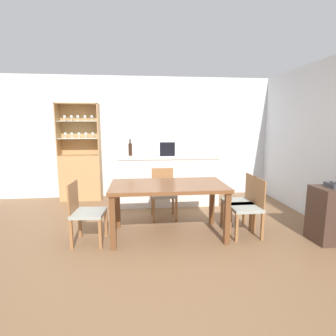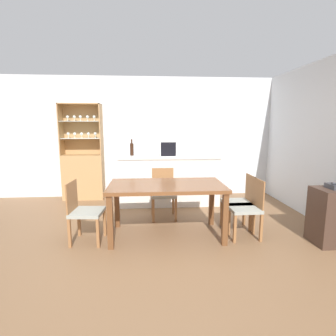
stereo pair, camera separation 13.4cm
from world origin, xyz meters
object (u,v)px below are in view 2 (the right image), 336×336
at_px(dining_chair_side_right_near, 247,208).
at_px(microwave, 171,148).
at_px(dining_chair_side_right_far, 240,202).
at_px(wine_bottle, 132,149).
at_px(display_cabinet, 84,170).
at_px(telephone, 336,186).
at_px(side_cabinet, 334,216).
at_px(dining_table, 166,190).
at_px(dining_chair_side_left_near, 84,211).
at_px(dining_chair_head_far, 163,193).

distance_m(dining_chair_side_right_near, microwave, 2.00).
bearing_deg(dining_chair_side_right_far, wine_bottle, 46.28).
height_order(display_cabinet, telephone, display_cabinet).
relative_size(side_cabinet, telephone, 3.72).
xyz_separation_m(display_cabinet, dining_table, (1.61, -2.02, 0.05)).
relative_size(dining_chair_side_right_far, wine_bottle, 2.53).
relative_size(dining_chair_side_right_near, microwave, 1.84).
distance_m(dining_table, telephone, 2.19).
distance_m(dining_table, wine_bottle, 1.84).
bearing_deg(dining_chair_side_right_far, dining_table, 95.95).
bearing_deg(side_cabinet, wine_bottle, 142.45).
bearing_deg(dining_chair_side_right_near, microwave, 28.01).
height_order(display_cabinet, dining_chair_side_right_far, display_cabinet).
bearing_deg(dining_chair_side_left_near, microwave, 146.13).
bearing_deg(microwave, dining_table, -97.05).
bearing_deg(dining_chair_side_right_far, microwave, 32.68).
relative_size(dining_chair_side_left_near, dining_chair_head_far, 1.00).
distance_m(dining_chair_side_right_far, wine_bottle, 2.38).
height_order(dining_chair_side_left_near, dining_chair_side_right_near, same).
bearing_deg(wine_bottle, dining_chair_side_left_near, -106.24).
height_order(dining_chair_side_left_near, telephone, telephone).
height_order(dining_table, dining_chair_side_right_near, dining_chair_side_right_near).
height_order(microwave, wine_bottle, wine_bottle).
bearing_deg(dining_chair_side_right_near, dining_chair_side_right_far, -1.07).
bearing_deg(dining_chair_head_far, dining_table, 88.75).
xyz_separation_m(wine_bottle, telephone, (2.72, -2.11, -0.30)).
bearing_deg(side_cabinet, telephone, 178.08).
xyz_separation_m(display_cabinet, dining_chair_side_right_far, (2.71, -1.89, -0.19)).
xyz_separation_m(dining_chair_side_right_far, microwave, (-0.91, 1.39, 0.68)).
bearing_deg(dining_chair_side_left_near, dining_table, 100.72).
bearing_deg(dining_chair_side_right_near, dining_chair_head_far, 50.83).
height_order(microwave, side_cabinet, microwave).
relative_size(dining_table, telephone, 7.93).
bearing_deg(side_cabinet, dining_chair_head_far, 152.01).
distance_m(dining_chair_side_right_near, side_cabinet, 1.11).
xyz_separation_m(dining_table, wine_bottle, (-0.57, 1.69, 0.43)).
bearing_deg(dining_chair_side_right_far, telephone, -118.15).
distance_m(display_cabinet, dining_chair_side_right_near, 3.46).
height_order(dining_chair_side_right_near, side_cabinet, dining_chair_side_right_near).
distance_m(dining_table, dining_chair_side_right_far, 1.13).
height_order(dining_chair_side_right_far, wine_bottle, wine_bottle).
relative_size(wine_bottle, side_cabinet, 0.44).
relative_size(dining_chair_head_far, wine_bottle, 2.53).
distance_m(dining_chair_side_left_near, dining_chair_head_far, 1.40).
height_order(display_cabinet, dining_chair_side_left_near, display_cabinet).
relative_size(wine_bottle, telephone, 1.62).
bearing_deg(dining_table, side_cabinet, -10.83).
xyz_separation_m(dining_chair_side_right_near, wine_bottle, (-1.67, 1.82, 0.66)).
distance_m(side_cabinet, telephone, 0.40).
height_order(display_cabinet, side_cabinet, display_cabinet).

